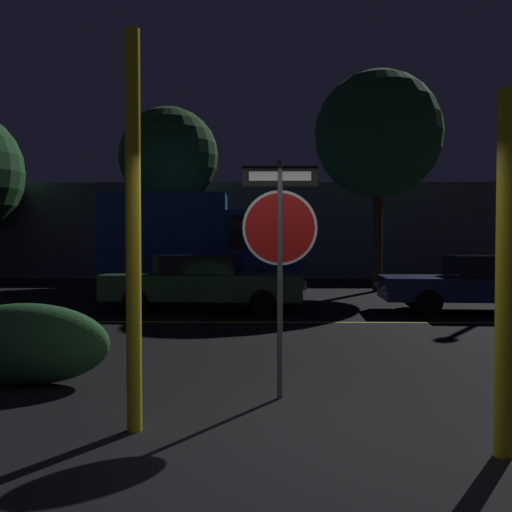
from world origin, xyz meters
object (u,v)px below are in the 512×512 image
at_px(yellow_pole_right, 505,274).
at_px(passing_car_3, 487,284).
at_px(hedge_bush_1, 25,344).
at_px(tree_0, 169,157).
at_px(delivery_truck, 205,241).
at_px(tree_2, 378,135).
at_px(passing_car_2, 204,282).
at_px(stop_sign, 280,233).
at_px(yellow_pole_left, 133,232).

bearing_deg(yellow_pole_right, passing_car_3, 69.52).
height_order(hedge_bush_1, tree_0, tree_0).
xyz_separation_m(delivery_truck, tree_0, (-2.02, 5.48, 3.35)).
height_order(hedge_bush_1, passing_car_3, passing_car_3).
relative_size(delivery_truck, tree_2, 0.82).
bearing_deg(yellow_pole_right, tree_2, 82.67).
bearing_deg(delivery_truck, yellow_pole_right, 13.95).
xyz_separation_m(passing_car_2, tree_2, (5.23, 5.23, 4.50)).
height_order(stop_sign, hedge_bush_1, stop_sign).
distance_m(yellow_pole_right, hedge_bush_1, 5.30).
bearing_deg(stop_sign, tree_2, 74.50).
height_order(stop_sign, yellow_pole_right, yellow_pole_right).
bearing_deg(tree_2, yellow_pole_left, -109.54).
xyz_separation_m(stop_sign, passing_car_3, (5.12, 7.43, -1.12)).
relative_size(yellow_pole_left, yellow_pole_right, 1.23).
bearing_deg(passing_car_2, stop_sign, 16.05).
bearing_deg(yellow_pole_right, tree_0, 107.35).
bearing_deg(yellow_pole_right, delivery_truck, 106.10).
relative_size(yellow_pole_right, hedge_bush_1, 1.45).
distance_m(yellow_pole_left, delivery_truck, 12.38).
xyz_separation_m(yellow_pole_left, tree_2, (4.95, 13.94, 3.39)).
bearing_deg(stop_sign, passing_car_3, 55.55).
bearing_deg(delivery_truck, yellow_pole_left, 0.85).
distance_m(yellow_pole_right, tree_2, 15.08).
bearing_deg(yellow_pole_left, passing_car_3, 52.74).
height_order(tree_0, tree_2, tree_2).
relative_size(passing_car_3, tree_0, 0.71).
height_order(hedge_bush_1, passing_car_2, passing_car_2).
relative_size(yellow_pole_left, hedge_bush_1, 1.79).
bearing_deg(delivery_truck, tree_2, 103.52).
height_order(stop_sign, tree_2, tree_2).
distance_m(passing_car_3, tree_2, 7.23).
bearing_deg(delivery_truck, passing_car_2, 3.57).
bearing_deg(tree_0, stop_sign, -76.55).
relative_size(stop_sign, hedge_bush_1, 1.28).
xyz_separation_m(yellow_pole_right, tree_0, (-5.75, 18.40, 3.56)).
distance_m(yellow_pole_left, tree_0, 18.32).
xyz_separation_m(passing_car_2, tree_0, (-2.38, 9.14, 4.33)).
xyz_separation_m(delivery_truck, tree_2, (5.60, 1.57, 3.52)).
distance_m(passing_car_3, tree_0, 13.77).
bearing_deg(tree_0, delivery_truck, -69.77).
bearing_deg(stop_sign, hedge_bush_1, 170.18).
bearing_deg(passing_car_3, yellow_pole_left, 145.77).
xyz_separation_m(hedge_bush_1, tree_0, (-1.00, 16.24, 4.53)).
bearing_deg(passing_car_3, stop_sign, 148.44).
distance_m(passing_car_2, passing_car_3, 6.75).
distance_m(passing_car_2, tree_2, 8.66).
distance_m(stop_sign, delivery_truck, 11.47).
relative_size(stop_sign, delivery_truck, 0.43).
bearing_deg(passing_car_3, passing_car_2, 91.30).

